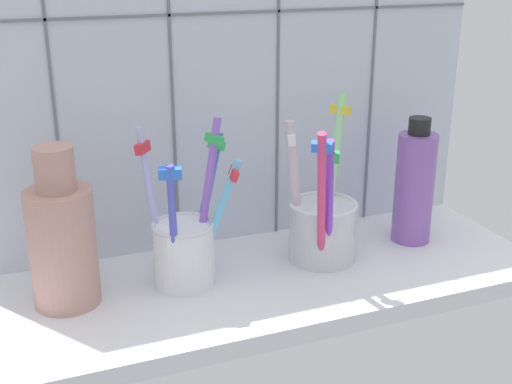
# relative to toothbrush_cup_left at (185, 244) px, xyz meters

# --- Properties ---
(counter_slab) EXTENTS (0.64, 0.22, 0.02)m
(counter_slab) POSITION_rel_toothbrush_cup_left_xyz_m (0.08, -0.02, -0.06)
(counter_slab) COLOR silver
(counter_slab) RESTS_ON ground
(tile_wall_back) EXTENTS (0.64, 0.02, 0.45)m
(tile_wall_back) POSITION_rel_toothbrush_cup_left_xyz_m (0.08, 0.10, 0.16)
(tile_wall_back) COLOR silver
(tile_wall_back) RESTS_ON ground
(toothbrush_cup_left) EXTENTS (0.10, 0.09, 0.18)m
(toothbrush_cup_left) POSITION_rel_toothbrush_cup_left_xyz_m (0.00, 0.00, 0.00)
(toothbrush_cup_left) COLOR white
(toothbrush_cup_left) RESTS_ON counter_slab
(toothbrush_cup_right) EXTENTS (0.10, 0.12, 0.19)m
(toothbrush_cup_right) POSITION_rel_toothbrush_cup_left_xyz_m (0.16, -0.00, -0.00)
(toothbrush_cup_right) COLOR silver
(toothbrush_cup_right) RESTS_ON counter_slab
(ceramic_vase) EXTENTS (0.07, 0.07, 0.17)m
(ceramic_vase) POSITION_rel_toothbrush_cup_left_xyz_m (-0.12, 0.00, 0.02)
(ceramic_vase) COLOR tan
(ceramic_vase) RESTS_ON counter_slab
(soap_bottle) EXTENTS (0.05, 0.05, 0.15)m
(soap_bottle) POSITION_rel_toothbrush_cup_left_xyz_m (0.29, 0.01, 0.03)
(soap_bottle) COLOR #8B59B1
(soap_bottle) RESTS_ON counter_slab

